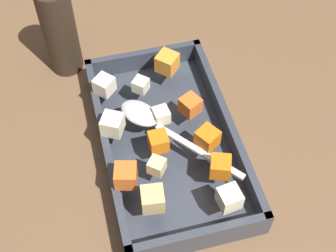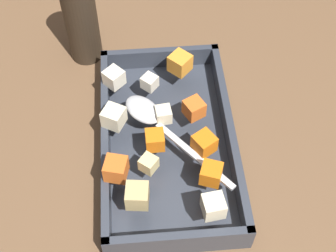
# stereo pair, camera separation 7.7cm
# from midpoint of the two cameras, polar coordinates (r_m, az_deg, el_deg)

# --- Properties ---
(ground_plane) EXTENTS (4.00, 4.00, 0.00)m
(ground_plane) POSITION_cam_midpoint_polar(r_m,az_deg,el_deg) (0.82, -3.60, -2.99)
(ground_plane) COLOR brown
(baking_dish) EXTENTS (0.38, 0.22, 0.05)m
(baking_dish) POSITION_cam_midpoint_polar(r_m,az_deg,el_deg) (0.81, -2.72, -2.21)
(baking_dish) COLOR #333842
(baking_dish) RESTS_ON ground_plane
(carrot_chunk_front_center) EXTENTS (0.04, 0.04, 0.03)m
(carrot_chunk_front_center) POSITION_cam_midpoint_polar(r_m,az_deg,el_deg) (0.72, 3.17, -5.02)
(carrot_chunk_front_center) COLOR orange
(carrot_chunk_front_center) RESTS_ON baking_dish
(carrot_chunk_corner_sw) EXTENTS (0.05, 0.05, 0.03)m
(carrot_chunk_corner_sw) POSITION_cam_midpoint_polar(r_m,az_deg,el_deg) (0.85, -2.70, 7.33)
(carrot_chunk_corner_sw) COLOR orange
(carrot_chunk_corner_sw) RESTS_ON baking_dish
(carrot_chunk_heap_side) EXTENTS (0.04, 0.04, 0.03)m
(carrot_chunk_heap_side) POSITION_cam_midpoint_polar(r_m,az_deg,el_deg) (0.72, -8.08, -6.03)
(carrot_chunk_heap_side) COLOR orange
(carrot_chunk_heap_side) RESTS_ON baking_dish
(carrot_chunk_corner_se) EXTENTS (0.03, 0.03, 0.03)m
(carrot_chunk_corner_se) POSITION_cam_midpoint_polar(r_m,az_deg,el_deg) (0.75, -4.09, -2.04)
(carrot_chunk_corner_se) COLOR orange
(carrot_chunk_corner_se) RESTS_ON baking_dish
(carrot_chunk_near_left) EXTENTS (0.04, 0.04, 0.03)m
(carrot_chunk_near_left) POSITION_cam_midpoint_polar(r_m,az_deg,el_deg) (0.75, 1.74, -1.63)
(carrot_chunk_near_left) COLOR orange
(carrot_chunk_near_left) RESTS_ON baking_dish
(carrot_chunk_mid_left) EXTENTS (0.04, 0.04, 0.03)m
(carrot_chunk_mid_left) POSITION_cam_midpoint_polar(r_m,az_deg,el_deg) (0.79, -0.15, 2.27)
(carrot_chunk_mid_left) COLOR orange
(carrot_chunk_mid_left) RESTS_ON baking_dish
(potato_chunk_rim_edge) EXTENTS (0.04, 0.04, 0.03)m
(potato_chunk_rim_edge) POSITION_cam_midpoint_polar(r_m,az_deg,el_deg) (0.78, -9.39, 0.01)
(potato_chunk_rim_edge) COLOR beige
(potato_chunk_rim_edge) RESTS_ON baking_dish
(potato_chunk_mid_right) EXTENTS (0.03, 0.03, 0.03)m
(potato_chunk_mid_right) POSITION_cam_midpoint_polar(r_m,az_deg,el_deg) (0.70, 4.08, -8.71)
(potato_chunk_mid_right) COLOR beige
(potato_chunk_mid_right) RESTS_ON baking_dish
(potato_chunk_near_right) EXTENTS (0.04, 0.04, 0.03)m
(potato_chunk_near_right) POSITION_cam_midpoint_polar(r_m,az_deg,el_deg) (0.70, -5.02, -8.80)
(potato_chunk_near_right) COLOR tan
(potato_chunk_near_right) RESTS_ON baking_dish
(potato_chunk_far_left) EXTENTS (0.03, 0.03, 0.02)m
(potato_chunk_far_left) POSITION_cam_midpoint_polar(r_m,az_deg,el_deg) (0.78, -3.62, 1.09)
(potato_chunk_far_left) COLOR beige
(potato_chunk_far_left) RESTS_ON baking_dish
(potato_chunk_corner_nw) EXTENTS (0.03, 0.03, 0.02)m
(potato_chunk_corner_nw) POSITION_cam_midpoint_polar(r_m,az_deg,el_deg) (0.73, -4.36, -4.92)
(potato_chunk_corner_nw) COLOR #E0CC89
(potato_chunk_corner_nw) RESTS_ON baking_dish
(parsnip_chunk_back_center) EXTENTS (0.03, 0.03, 0.02)m
(parsnip_chunk_back_center) POSITION_cam_midpoint_polar(r_m,az_deg,el_deg) (0.83, -5.91, 4.65)
(parsnip_chunk_back_center) COLOR silver
(parsnip_chunk_back_center) RESTS_ON baking_dish
(parsnip_chunk_corner_ne) EXTENTS (0.04, 0.04, 0.03)m
(parsnip_chunk_corner_ne) POSITION_cam_midpoint_polar(r_m,az_deg,el_deg) (0.83, -10.17, 4.59)
(parsnip_chunk_corner_ne) COLOR silver
(parsnip_chunk_corner_ne) RESTS_ON baking_dish
(serving_spoon) EXTENTS (0.20, 0.17, 0.02)m
(serving_spoon) POSITION_cam_midpoint_polar(r_m,az_deg,el_deg) (0.79, -5.37, 0.83)
(serving_spoon) COLOR silver
(serving_spoon) RESTS_ON baking_dish
(pepper_mill) EXTENTS (0.06, 0.06, 0.20)m
(pepper_mill) POSITION_cam_midpoint_polar(r_m,az_deg,el_deg) (0.91, -15.10, 10.73)
(pepper_mill) COLOR #2D2319
(pepper_mill) RESTS_ON ground_plane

